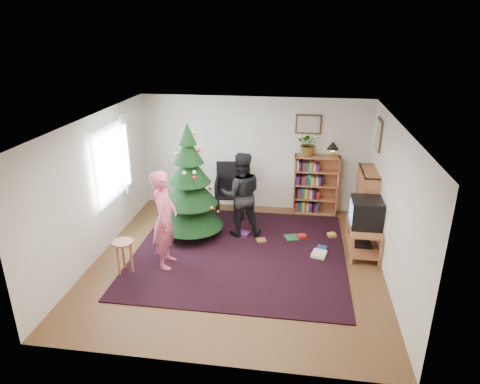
# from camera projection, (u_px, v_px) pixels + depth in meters

# --- Properties ---
(floor) EXTENTS (5.00, 5.00, 0.00)m
(floor) POSITION_uv_depth(u_px,v_px,m) (237.00, 261.00, 7.58)
(floor) COLOR brown
(floor) RESTS_ON ground
(ceiling) EXTENTS (5.00, 5.00, 0.00)m
(ceiling) POSITION_uv_depth(u_px,v_px,m) (237.00, 122.00, 6.66)
(ceiling) COLOR white
(ceiling) RESTS_ON wall_back
(wall_back) EXTENTS (5.00, 0.02, 2.50)m
(wall_back) POSITION_uv_depth(u_px,v_px,m) (254.00, 154.00, 9.42)
(wall_back) COLOR silver
(wall_back) RESTS_ON floor
(wall_front) EXTENTS (5.00, 0.02, 2.50)m
(wall_front) POSITION_uv_depth(u_px,v_px,m) (204.00, 278.00, 4.82)
(wall_front) COLOR silver
(wall_front) RESTS_ON floor
(wall_left) EXTENTS (0.02, 5.00, 2.50)m
(wall_left) POSITION_uv_depth(u_px,v_px,m) (96.00, 188.00, 7.45)
(wall_left) COLOR silver
(wall_left) RESTS_ON floor
(wall_right) EXTENTS (0.02, 5.00, 2.50)m
(wall_right) POSITION_uv_depth(u_px,v_px,m) (392.00, 204.00, 6.79)
(wall_right) COLOR silver
(wall_right) RESTS_ON floor
(rug) EXTENTS (3.80, 3.60, 0.02)m
(rug) POSITION_uv_depth(u_px,v_px,m) (240.00, 252.00, 7.85)
(rug) COLOR black
(rug) RESTS_ON floor
(window_pane) EXTENTS (0.04, 1.20, 1.40)m
(window_pane) POSITION_uv_depth(u_px,v_px,m) (110.00, 164.00, 7.91)
(window_pane) COLOR silver
(window_pane) RESTS_ON wall_left
(curtain) EXTENTS (0.06, 0.35, 1.60)m
(curtain) POSITION_uv_depth(u_px,v_px,m) (127.00, 154.00, 8.55)
(curtain) COLOR silver
(curtain) RESTS_ON wall_left
(picture_back) EXTENTS (0.55, 0.03, 0.42)m
(picture_back) POSITION_uv_depth(u_px,v_px,m) (309.00, 124.00, 8.99)
(picture_back) COLOR #4C3319
(picture_back) RESTS_ON wall_back
(picture_right) EXTENTS (0.03, 0.50, 0.60)m
(picture_right) POSITION_uv_depth(u_px,v_px,m) (379.00, 135.00, 8.14)
(picture_right) COLOR #4C3319
(picture_right) RESTS_ON wall_right
(christmas_tree) EXTENTS (1.25, 1.25, 2.27)m
(christmas_tree) POSITION_uv_depth(u_px,v_px,m) (190.00, 191.00, 8.13)
(christmas_tree) COLOR #3F2816
(christmas_tree) RESTS_ON rug
(bookshelf_back) EXTENTS (0.95, 0.30, 1.30)m
(bookshelf_back) POSITION_uv_depth(u_px,v_px,m) (316.00, 184.00, 9.31)
(bookshelf_back) COLOR #AD663D
(bookshelf_back) RESTS_ON floor
(bookshelf_right) EXTENTS (0.30, 0.95, 1.30)m
(bookshelf_right) POSITION_uv_depth(u_px,v_px,m) (366.00, 201.00, 8.42)
(bookshelf_right) COLOR #AD663D
(bookshelf_right) RESTS_ON floor
(tv_stand) EXTENTS (0.55, 0.98, 0.55)m
(tv_stand) POSITION_uv_depth(u_px,v_px,m) (363.00, 236.00, 7.75)
(tv_stand) COLOR #AD663D
(tv_stand) RESTS_ON floor
(crt_tv) EXTENTS (0.53, 0.57, 0.50)m
(crt_tv) POSITION_uv_depth(u_px,v_px,m) (366.00, 213.00, 7.58)
(crt_tv) COLOR black
(crt_tv) RESTS_ON tv_stand
(armchair) EXTENTS (0.69, 0.69, 1.14)m
(armchair) POSITION_uv_depth(u_px,v_px,m) (231.00, 187.00, 9.29)
(armchair) COLOR black
(armchair) RESTS_ON rug
(stool) EXTENTS (0.35, 0.35, 0.59)m
(stool) POSITION_uv_depth(u_px,v_px,m) (123.00, 249.00, 7.07)
(stool) COLOR #AD663D
(stool) RESTS_ON floor
(person_standing) EXTENTS (0.46, 0.66, 1.73)m
(person_standing) POSITION_uv_depth(u_px,v_px,m) (165.00, 220.00, 7.15)
(person_standing) COLOR #D45474
(person_standing) RESTS_ON rug
(person_by_chair) EXTENTS (0.94, 0.81, 1.69)m
(person_by_chair) POSITION_uv_depth(u_px,v_px,m) (241.00, 195.00, 8.25)
(person_by_chair) COLOR black
(person_by_chair) RESTS_ON rug
(potted_plant) EXTENTS (0.52, 0.46, 0.53)m
(potted_plant) POSITION_uv_depth(u_px,v_px,m) (309.00, 144.00, 9.00)
(potted_plant) COLOR gray
(potted_plant) RESTS_ON bookshelf_back
(table_lamp) EXTENTS (0.25, 0.25, 0.33)m
(table_lamp) POSITION_uv_depth(u_px,v_px,m) (333.00, 146.00, 8.95)
(table_lamp) COLOR #A57F33
(table_lamp) RESTS_ON bookshelf_back
(floor_clutter) EXTENTS (1.93, 1.00, 0.08)m
(floor_clutter) POSITION_uv_depth(u_px,v_px,m) (295.00, 241.00, 8.20)
(floor_clutter) COLOR #A51E19
(floor_clutter) RESTS_ON rug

